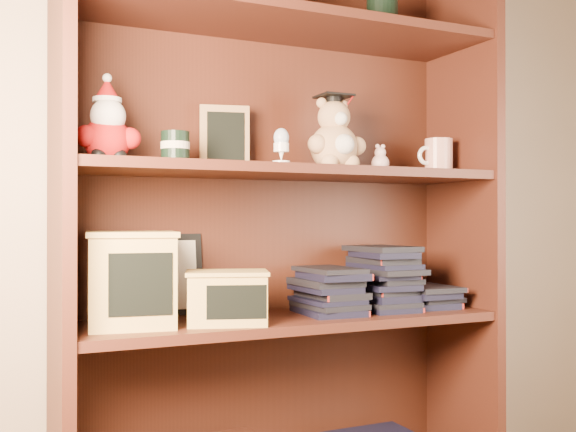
% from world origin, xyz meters
% --- Properties ---
extents(bookcase, '(1.20, 0.35, 1.60)m').
position_xyz_m(bookcase, '(-0.19, 1.36, 0.78)').
color(bookcase, '#441E13').
rests_on(bookcase, ground).
extents(shelf_lower, '(1.14, 0.33, 0.02)m').
position_xyz_m(shelf_lower, '(-0.19, 1.30, 0.54)').
color(shelf_lower, '#441E13').
rests_on(shelf_lower, ground).
extents(shelf_upper, '(1.14, 0.33, 0.02)m').
position_xyz_m(shelf_upper, '(-0.19, 1.30, 0.94)').
color(shelf_upper, '#441E13').
rests_on(shelf_upper, ground).
extents(santa_plush, '(0.15, 0.11, 0.22)m').
position_xyz_m(santa_plush, '(-0.67, 1.30, 1.03)').
color(santa_plush, '#A50F0F').
rests_on(santa_plush, shelf_upper).
extents(teachers_tin, '(0.07, 0.07, 0.08)m').
position_xyz_m(teachers_tin, '(-0.50, 1.30, 0.99)').
color(teachers_tin, black).
rests_on(teachers_tin, shelf_upper).
extents(chalkboard_plaque, '(0.14, 0.09, 0.18)m').
position_xyz_m(chalkboard_plaque, '(-0.33, 1.42, 1.04)').
color(chalkboard_plaque, '#9E7547').
rests_on(chalkboard_plaque, shelf_upper).
extents(egg_cup, '(0.05, 0.05, 0.10)m').
position_xyz_m(egg_cup, '(-0.24, 1.23, 1.00)').
color(egg_cup, white).
rests_on(egg_cup, shelf_upper).
extents(grad_teddy_bear, '(0.18, 0.15, 0.21)m').
position_xyz_m(grad_teddy_bear, '(-0.05, 1.30, 1.03)').
color(grad_teddy_bear, tan).
rests_on(grad_teddy_bear, shelf_upper).
extents(pink_figurine, '(0.05, 0.05, 0.08)m').
position_xyz_m(pink_figurine, '(0.10, 1.31, 0.98)').
color(pink_figurine, beige).
rests_on(pink_figurine, shelf_upper).
extents(teacher_mug, '(0.12, 0.08, 0.10)m').
position_xyz_m(teacher_mug, '(0.31, 1.31, 1.00)').
color(teacher_mug, silver).
rests_on(teacher_mug, shelf_upper).
extents(certificate_frame, '(0.18, 0.05, 0.22)m').
position_xyz_m(certificate_frame, '(-0.48, 1.44, 0.66)').
color(certificate_frame, black).
rests_on(certificate_frame, shelf_lower).
extents(treats_box, '(0.24, 0.24, 0.23)m').
position_xyz_m(treats_box, '(-0.61, 1.30, 0.67)').
color(treats_box, tan).
rests_on(treats_box, shelf_lower).
extents(pencils_box, '(0.24, 0.20, 0.13)m').
position_xyz_m(pencils_box, '(-0.39, 1.24, 0.62)').
color(pencils_box, tan).
rests_on(pencils_box, shelf_lower).
extents(book_stack_left, '(0.14, 0.20, 0.13)m').
position_xyz_m(book_stack_left, '(-0.06, 1.30, 0.61)').
color(book_stack_left, black).
rests_on(book_stack_left, shelf_lower).
extents(book_stack_mid, '(0.14, 0.20, 0.19)m').
position_xyz_m(book_stack_mid, '(0.12, 1.30, 0.65)').
color(book_stack_mid, black).
rests_on(book_stack_mid, shelf_lower).
extents(book_stack_right, '(0.14, 0.20, 0.06)m').
position_xyz_m(book_stack_right, '(0.26, 1.30, 0.58)').
color(book_stack_right, black).
rests_on(book_stack_right, shelf_lower).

